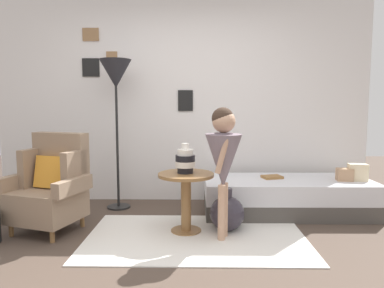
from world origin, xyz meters
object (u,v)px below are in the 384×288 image
at_px(armchair, 51,187).
at_px(floor_lamp, 116,80).
at_px(side_table, 186,191).
at_px(daybed, 287,196).
at_px(book_on_daybed, 272,177).
at_px(vase_striped, 185,161).
at_px(demijohn_near, 227,213).
at_px(person_child, 223,155).

bearing_deg(armchair, floor_lamp, 56.87).
bearing_deg(side_table, floor_lamp, 136.10).
bearing_deg(side_table, daybed, 29.06).
xyz_separation_m(daybed, book_on_daybed, (-0.17, 0.05, 0.22)).
xyz_separation_m(armchair, side_table, (1.35, -0.06, -0.02)).
height_order(vase_striped, book_on_daybed, vase_striped).
xyz_separation_m(armchair, demijohn_near, (1.76, -0.01, -0.26)).
relative_size(armchair, vase_striped, 3.30).
relative_size(armchair, person_child, 0.79).
xyz_separation_m(daybed, person_child, (-0.80, -0.82, 0.60)).
bearing_deg(floor_lamp, daybed, -5.20).
xyz_separation_m(armchair, daybed, (2.51, 0.58, -0.24)).
bearing_deg(side_table, vase_striped, 114.56).
height_order(armchair, daybed, armchair).
height_order(side_table, floor_lamp, floor_lamp).
bearing_deg(book_on_daybed, floor_lamp, 175.85).
distance_m(armchair, demijohn_near, 1.78).
bearing_deg(vase_striped, person_child, -28.47).
distance_m(side_table, floor_lamp, 1.64).
height_order(vase_striped, person_child, person_child).
height_order(person_child, demijohn_near, person_child).
relative_size(daybed, floor_lamp, 1.07).
distance_m(armchair, vase_striped, 1.38).
relative_size(daybed, vase_striped, 6.50).
distance_m(daybed, floor_lamp, 2.42).
xyz_separation_m(vase_striped, person_child, (0.36, -0.19, 0.09)).
distance_m(daybed, vase_striped, 1.41).
bearing_deg(armchair, book_on_daybed, 15.10).
bearing_deg(person_child, demijohn_near, 75.45).
xyz_separation_m(floor_lamp, person_child, (1.21, -1.00, -0.75)).
distance_m(side_table, person_child, 0.55).
height_order(daybed, floor_lamp, floor_lamp).
distance_m(vase_striped, demijohn_near, 0.68).
relative_size(daybed, side_table, 3.24).
relative_size(armchair, book_on_daybed, 4.41).
bearing_deg(person_child, book_on_daybed, 53.82).
relative_size(vase_striped, person_child, 0.24).
height_order(side_table, vase_striped, vase_striped).
relative_size(person_child, book_on_daybed, 5.61).
bearing_deg(floor_lamp, armchair, -123.13).
height_order(daybed, demijohn_near, demijohn_near).
distance_m(armchair, person_child, 1.76).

